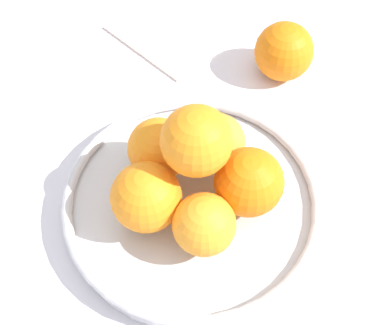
% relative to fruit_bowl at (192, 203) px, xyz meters
% --- Properties ---
extents(ground_plane, '(4.00, 4.00, 0.00)m').
position_rel_fruit_bowl_xyz_m(ground_plane, '(0.00, 0.00, -0.02)').
color(ground_plane, silver).
extents(fruit_bowl, '(0.30, 0.30, 0.03)m').
position_rel_fruit_bowl_xyz_m(fruit_bowl, '(0.00, 0.00, 0.00)').
color(fruit_bowl, silver).
rests_on(fruit_bowl, ground_plane).
extents(orange_pile, '(0.18, 0.18, 0.13)m').
position_rel_fruit_bowl_xyz_m(orange_pile, '(0.00, -0.00, 0.06)').
color(orange_pile, orange).
rests_on(orange_pile, fruit_bowl).
extents(stray_orange, '(0.08, 0.08, 0.08)m').
position_rel_fruit_bowl_xyz_m(stray_orange, '(0.25, 0.03, 0.02)').
color(stray_orange, orange).
rests_on(stray_orange, ground_plane).
extents(napkin_folded, '(0.18, 0.18, 0.01)m').
position_rel_fruit_bowl_xyz_m(napkin_folded, '(0.24, 0.21, -0.01)').
color(napkin_folded, beige).
rests_on(napkin_folded, ground_plane).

